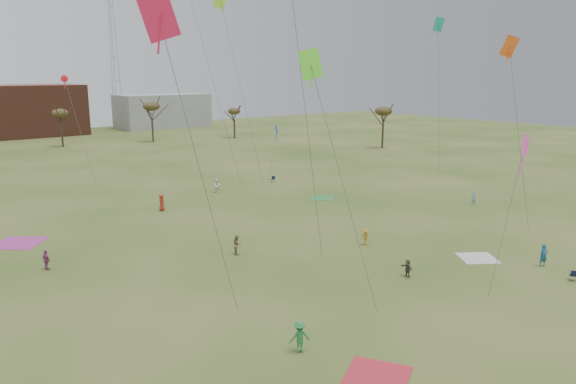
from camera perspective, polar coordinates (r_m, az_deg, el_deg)
ground at (r=38.03m, az=11.53°, el=-11.22°), size 260.00×260.00×0.00m
flyer_near_center at (r=30.96m, az=1.21°, el=-14.87°), size 1.32×1.02×1.81m
flyer_near_right at (r=47.93m, az=25.11°, el=-6.00°), size 0.79×0.69×1.82m
spectator_fore_b at (r=46.47m, az=-5.34°, el=-5.47°), size 0.90×1.00×1.69m
spectator_fore_c at (r=42.36m, az=12.35°, el=-7.78°), size 0.63×1.30×1.34m
flyer_mid_b at (r=49.21m, az=8.07°, el=-4.66°), size 0.82×1.07×1.46m
flyer_mid_c at (r=66.61m, az=18.77°, el=-0.63°), size 0.68×0.57×1.59m
spectator_mid_d at (r=46.69m, az=-23.90°, el=-6.50°), size 0.64×1.01×1.61m
spectator_mid_e at (r=70.23m, az=-7.41°, el=0.67°), size 1.05×0.94×1.78m
flyer_far_b at (r=62.08m, az=-13.04°, el=-1.08°), size 0.90×1.06×1.84m
blanket_red at (r=29.56m, az=9.29°, el=-18.46°), size 4.29×4.29×0.03m
blanket_cream at (r=48.16m, az=19.17°, el=-6.54°), size 3.97×3.97×0.03m
blanket_plum at (r=55.07m, az=-26.27°, el=-4.79°), size 5.46×5.46×0.03m
blanket_olive at (r=66.92m, az=3.60°, el=-0.61°), size 3.81×3.81×0.03m
camp_chair_center at (r=45.90m, az=27.59°, el=-7.90°), size 0.74×0.73×0.87m
camp_chair_right at (r=76.14m, az=-1.60°, el=1.21°), size 0.71×0.69×0.87m
tree_line at (r=104.37m, az=-25.08°, el=6.89°), size 117.44×49.32×8.91m
building_brick at (r=145.94m, az=-25.89°, el=7.65°), size 26.00×16.00×12.00m
building_grey at (r=155.66m, az=-12.94°, el=8.24°), size 24.00×12.00×9.00m
radio_tower at (r=157.81m, az=-17.70°, el=13.38°), size 1.51×1.72×41.00m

